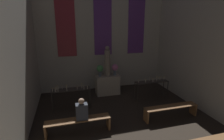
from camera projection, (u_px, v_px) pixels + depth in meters
name	position (u px, v px, depth m)	size (l,w,h in m)	color
wall_back	(103.00, 34.00, 8.70)	(6.54, 0.16, 5.60)	#B2AD9E
altar	(108.00, 85.00, 8.44)	(1.11, 0.58, 0.91)	#ADA38E
statue	(107.00, 62.00, 8.15)	(0.27, 0.27, 1.42)	gray
flower_vase_left	(100.00, 69.00, 8.14)	(0.31, 0.31, 0.55)	#4C5666
flower_vase_right	(115.00, 68.00, 8.33)	(0.31, 0.31, 0.55)	#4C5666
candle_rack_left	(71.00, 92.00, 6.91)	(1.52, 0.40, 1.03)	#332D28
candle_rack_right	(152.00, 84.00, 7.83)	(1.52, 0.40, 1.03)	#332D28
pew_back_left	(78.00, 123.00, 5.44)	(2.00, 0.36, 0.47)	brown
pew_back_right	(171.00, 109.00, 6.30)	(2.00, 0.36, 0.47)	brown
person_seated	(82.00, 110.00, 5.36)	(0.36, 0.24, 0.69)	#383D47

